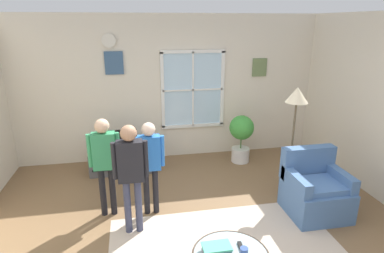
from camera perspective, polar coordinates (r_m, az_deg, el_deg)
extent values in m
cube|color=brown|center=(4.04, 1.73, -20.84)|extent=(6.20, 6.22, 0.02)
cube|color=beige|center=(6.09, -4.01, 6.73)|extent=(5.60, 0.12, 2.67)
cube|color=silver|center=(6.10, 0.13, 6.53)|extent=(1.14, 0.02, 1.41)
cube|color=white|center=(5.98, 0.17, 13.12)|extent=(1.20, 0.04, 0.06)
cube|color=white|center=(6.26, 0.16, 0.17)|extent=(1.20, 0.04, 0.06)
cube|color=white|center=(6.00, -5.22, 6.27)|extent=(0.06, 0.04, 1.41)
cube|color=white|center=(6.21, 5.37, 6.67)|extent=(0.06, 0.04, 1.41)
cube|color=white|center=(6.08, 0.17, 6.50)|extent=(0.03, 0.04, 1.41)
cube|color=white|center=(6.08, 0.17, 6.50)|extent=(1.14, 0.04, 0.03)
cube|color=#38567A|center=(5.90, -13.62, 10.86)|extent=(0.32, 0.03, 0.40)
cube|color=#667A4C|center=(6.40, 11.85, 10.18)|extent=(0.28, 0.03, 0.34)
cylinder|color=silver|center=(5.86, -14.51, 14.51)|extent=(0.24, 0.04, 0.24)
cube|color=#4C4C51|center=(5.83, -12.13, -5.91)|extent=(1.12, 0.42, 0.40)
cube|color=black|center=(5.66, -12.12, -7.33)|extent=(1.01, 0.02, 0.02)
cylinder|color=#4C4C4C|center=(5.75, -12.27, -3.87)|extent=(0.08, 0.08, 0.05)
cube|color=black|center=(5.69, -12.39, -2.23)|extent=(0.54, 0.05, 0.34)
cube|color=black|center=(5.66, -12.39, -2.33)|extent=(0.50, 0.01, 0.30)
cube|color=#476B9E|center=(4.81, 21.01, -12.03)|extent=(0.76, 0.72, 0.42)
cube|color=#476B9E|center=(4.85, 19.76, -5.90)|extent=(0.76, 0.16, 0.45)
cube|color=#476B9E|center=(4.52, 17.94, -9.26)|extent=(0.12, 0.65, 0.20)
cube|color=#476B9E|center=(4.84, 24.68, -8.19)|extent=(0.12, 0.65, 0.20)
cube|color=#4D73AA|center=(4.66, 21.67, -9.64)|extent=(0.61, 0.50, 0.08)
cube|color=#A05D77|center=(3.33, 4.36, -21.19)|extent=(0.24, 0.20, 0.02)
cube|color=#CB6195|center=(3.32, 4.37, -20.89)|extent=(0.21, 0.16, 0.02)
cube|color=#336260|center=(3.31, 4.38, -20.62)|extent=(0.26, 0.17, 0.02)
cube|color=#4AB48E|center=(3.29, 4.39, -20.37)|extent=(0.28, 0.17, 0.02)
cylinder|color=#334C8C|center=(3.29, 9.16, -21.13)|extent=(0.08, 0.08, 0.10)
cube|color=black|center=(3.42, 8.62, -20.24)|extent=(0.05, 0.14, 0.02)
cylinder|color=black|center=(4.58, -15.48, -11.09)|extent=(0.08, 0.08, 0.69)
cylinder|color=black|center=(4.57, -13.83, -11.02)|extent=(0.08, 0.08, 0.69)
cube|color=#338C59|center=(4.33, -15.27, -4.18)|extent=(0.30, 0.16, 0.49)
sphere|color=#D8AD8C|center=(4.21, -15.65, 0.09)|extent=(0.19, 0.19, 0.19)
cylinder|color=#338C59|center=(4.32, -17.63, -4.10)|extent=(0.06, 0.06, 0.44)
cylinder|color=#338C59|center=(4.29, -12.98, -3.85)|extent=(0.06, 0.06, 0.44)
cylinder|color=black|center=(4.51, -8.04, -11.31)|extent=(0.08, 0.08, 0.66)
cylinder|color=black|center=(4.51, -6.44, -11.21)|extent=(0.08, 0.08, 0.66)
cube|color=blue|center=(4.26, -7.54, -4.63)|extent=(0.28, 0.15, 0.47)
sphere|color=beige|center=(4.15, -7.72, -0.51)|extent=(0.18, 0.18, 0.18)
cylinder|color=blue|center=(4.23, -9.80, -4.58)|extent=(0.06, 0.06, 0.42)
cylinder|color=blue|center=(4.24, -5.28, -4.30)|extent=(0.06, 0.06, 0.42)
cylinder|color=#333851|center=(4.16, -11.30, -13.75)|extent=(0.09, 0.09, 0.71)
cylinder|color=#333851|center=(4.16, -9.41, -13.64)|extent=(0.09, 0.09, 0.71)
cube|color=black|center=(3.88, -10.86, -6.03)|extent=(0.31, 0.16, 0.50)
sphere|color=#A87A5B|center=(3.75, -11.17, -1.16)|extent=(0.19, 0.19, 0.19)
cylinder|color=black|center=(3.86, -13.56, -5.95)|extent=(0.06, 0.06, 0.45)
cylinder|color=black|center=(3.85, -8.19, -5.65)|extent=(0.06, 0.06, 0.45)
cylinder|color=silver|center=(6.18, 8.53, -4.95)|extent=(0.33, 0.33, 0.27)
cylinder|color=#4C7238|center=(6.10, 8.63, -3.02)|extent=(0.02, 0.02, 0.18)
sphere|color=green|center=(5.99, 8.77, -0.19)|extent=(0.45, 0.45, 0.45)
cylinder|color=black|center=(5.35, 16.50, -10.79)|extent=(0.26, 0.26, 0.03)
cylinder|color=brown|center=(5.05, 17.20, -3.76)|extent=(0.03, 0.03, 1.44)
cone|color=beige|center=(4.82, 18.09, 5.32)|extent=(0.32, 0.32, 0.22)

